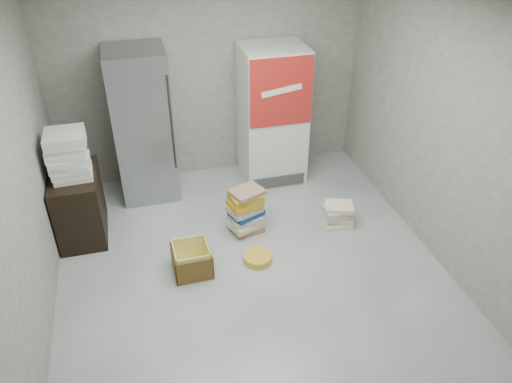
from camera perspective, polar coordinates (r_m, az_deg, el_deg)
The scene contains 10 objects.
ground at distance 5.19m, azimuth 0.35°, elevation -11.00°, with size 5.00×5.00×0.00m, color #B7B7B2.
room_shell at distance 4.14m, azimuth 0.44°, elevation 7.11°, with size 4.04×5.04×2.82m.
steel_fridge at distance 6.31m, azimuth -12.78°, elevation 7.36°, with size 0.70×0.72×1.90m.
coke_cooler at distance 6.56m, azimuth 1.88°, elevation 8.76°, with size 0.80×0.73×1.80m.
wood_shelf at distance 5.98m, azimuth -19.53°, elevation -1.49°, with size 0.50×0.80×0.80m, color black.
supply_box_stack at distance 5.65m, azimuth -20.70°, elevation 3.98°, with size 0.44×0.44×0.52m.
phonebook_stack_main at distance 5.75m, azimuth -1.20°, elevation -2.22°, with size 0.46×0.41×0.57m.
phonebook_stack_side at distance 6.02m, azimuth 9.37°, elevation -2.56°, with size 0.40×0.34×0.28m.
cardboard_box at distance 5.34m, azimuth -7.34°, elevation -7.89°, with size 0.40×0.40×0.32m.
bucket_lid at distance 5.47m, azimuth 0.19°, elevation -7.62°, with size 0.31×0.31×0.08m, color gold.
Camera 1 is at (-0.98, -3.58, 3.63)m, focal length 35.00 mm.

